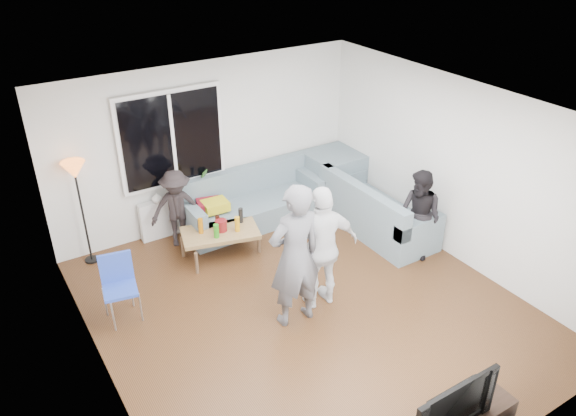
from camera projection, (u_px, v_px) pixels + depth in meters
floor at (306, 308)px, 7.25m from camera, size 5.00×5.50×0.04m
ceiling at (310, 113)px, 5.98m from camera, size 5.00×5.50×0.04m
wall_back at (208, 144)px, 8.67m from camera, size 5.00×0.04×2.60m
wall_front at (498, 363)px, 4.56m from camera, size 5.00×0.04×2.60m
wall_left at (93, 289)px, 5.43m from camera, size 0.04×5.50×2.60m
wall_right at (458, 172)px, 7.79m from camera, size 0.04×5.50×2.60m
window_frame at (172, 138)px, 8.21m from camera, size 1.62×0.06×1.47m
window_glass at (173, 139)px, 8.18m from camera, size 1.50×0.02×1.35m
window_mullion at (173, 139)px, 8.17m from camera, size 0.05×0.03×1.35m
radiator at (181, 213)px, 8.77m from camera, size 1.30×0.12×0.62m
potted_plant at (202, 180)px, 8.70m from camera, size 0.21×0.17×0.36m
vase at (157, 198)px, 8.40m from camera, size 0.16×0.16×0.16m
sofa_back_section at (253, 199)px, 8.94m from camera, size 2.30×0.85×0.85m
sofa_right_section at (378, 206)px, 8.73m from camera, size 2.00×0.85×0.85m
sofa_corner at (333, 176)px, 9.68m from camera, size 0.85×0.85×0.85m
cushion_yellow at (215, 205)px, 8.58m from camera, size 0.40×0.34×0.14m
cushion_red at (209, 204)px, 8.60m from camera, size 0.42×0.38×0.13m
coffee_table at (221, 243)px, 8.22m from camera, size 1.22×0.87×0.40m
pitcher at (221, 225)px, 8.10m from camera, size 0.17×0.17×0.17m
side_chair at (120, 290)px, 6.84m from camera, size 0.47×0.47×0.86m
floor_lamp at (83, 214)px, 7.79m from camera, size 0.32×0.32×1.56m
player_left at (295, 256)px, 6.58m from camera, size 0.70×0.47×1.88m
player_right at (322, 248)px, 6.94m from camera, size 1.02×0.52×1.66m
spectator_right at (420, 216)px, 7.96m from camera, size 0.58×0.71×1.35m
spectator_back at (177, 209)px, 8.29m from camera, size 0.88×0.66×1.22m
television at (448, 402)px, 4.95m from camera, size 0.96×0.13×0.55m
bottle_c at (218, 222)px, 8.16m from camera, size 0.07×0.07×0.20m
bottle_a at (201, 226)px, 8.02m from camera, size 0.07×0.07×0.23m
bottle_b at (216, 231)px, 7.92m from camera, size 0.08×0.08×0.21m
bottle_e at (241, 215)px, 8.30m from camera, size 0.07×0.07×0.23m
bottle_d at (237, 224)px, 8.07m from camera, size 0.07×0.07×0.23m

